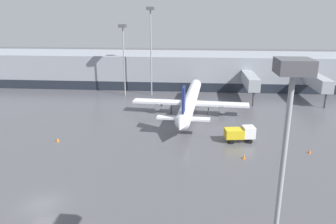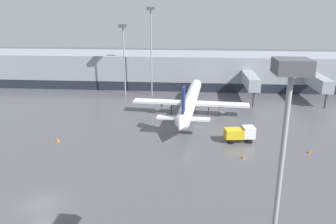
% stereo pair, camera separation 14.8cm
% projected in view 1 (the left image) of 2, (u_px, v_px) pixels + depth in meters
% --- Properties ---
extents(ground_plane, '(320.00, 320.00, 0.00)m').
position_uv_depth(ground_plane, '(42.00, 205.00, 35.86)').
color(ground_plane, '#4C4C51').
extents(terminal_building, '(160.00, 29.18, 9.00)m').
position_uv_depth(terminal_building, '(139.00, 69.00, 93.42)').
color(terminal_building, gray).
rests_on(terminal_building, ground_plane).
extents(parked_jet_1, '(23.76, 35.82, 8.54)m').
position_uv_depth(parked_jet_1, '(190.00, 101.00, 66.80)').
color(parked_jet_1, silver).
rests_on(parked_jet_1, ground_plane).
extents(service_truck_1, '(4.98, 2.74, 2.52)m').
position_uv_depth(service_truck_1, '(240.00, 133.00, 52.85)').
color(service_truck_1, gold).
rests_on(service_truck_1, ground_plane).
extents(traffic_cone_0, '(0.40, 0.40, 0.60)m').
position_uv_depth(traffic_cone_0, '(310.00, 151.00, 48.86)').
color(traffic_cone_0, orange).
rests_on(traffic_cone_0, ground_plane).
extents(traffic_cone_1, '(0.51, 0.51, 0.60)m').
position_uv_depth(traffic_cone_1, '(58.00, 140.00, 53.22)').
color(traffic_cone_1, orange).
rests_on(traffic_cone_1, ground_plane).
extents(traffic_cone_2, '(0.41, 0.41, 0.71)m').
position_uv_depth(traffic_cone_2, '(244.00, 156.00, 46.92)').
color(traffic_cone_2, orange).
rests_on(traffic_cone_2, ground_plane).
extents(apron_light_mast_1, '(1.80, 1.80, 21.30)m').
position_uv_depth(apron_light_mast_1, '(151.00, 28.00, 77.92)').
color(apron_light_mast_1, gray).
rests_on(apron_light_mast_1, ground_plane).
extents(apron_light_mast_2, '(1.80, 1.80, 17.37)m').
position_uv_depth(apron_light_mast_2, '(123.00, 39.00, 78.45)').
color(apron_light_mast_2, gray).
rests_on(apron_light_mast_2, ground_plane).
extents(apron_light_mast_3, '(1.80, 1.80, 17.96)m').
position_uv_depth(apron_light_mast_3, '(287.00, 128.00, 17.86)').
color(apron_light_mast_3, gray).
rests_on(apron_light_mast_3, ground_plane).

